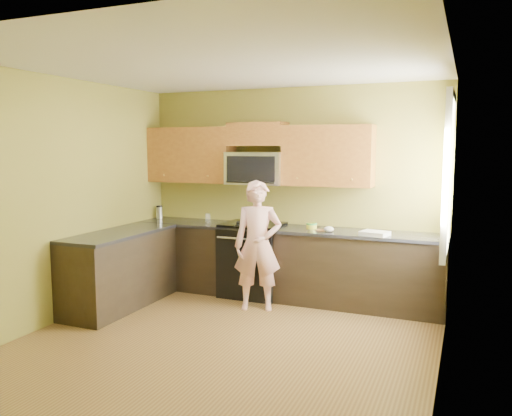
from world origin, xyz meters
The scene contains 25 objects.
floor centered at (0.00, 0.00, 0.00)m, with size 4.00×4.00×0.00m, color olive.
ceiling centered at (0.00, 0.00, 2.70)m, with size 4.00×4.00×0.00m, color white.
wall_back centered at (0.00, 2.00, 1.35)m, with size 4.00×4.00×0.00m, color olive.
wall_front centered at (0.00, -2.00, 1.35)m, with size 4.00×4.00×0.00m, color olive.
wall_left centered at (-2.00, 0.00, 1.35)m, with size 4.00×4.00×0.00m, color olive.
wall_right centered at (2.00, 0.00, 1.35)m, with size 4.00×4.00×0.00m, color olive.
cabinet_back_run centered at (0.00, 1.70, 0.44)m, with size 4.00×0.60×0.88m, color black.
cabinet_left_run centered at (-1.70, 0.60, 0.44)m, with size 0.60×1.60×0.88m, color black.
countertop_back centered at (0.00, 1.69, 0.90)m, with size 4.00×0.62×0.04m, color black.
countertop_left centered at (-1.69, 0.60, 0.90)m, with size 0.62×1.60×0.04m, color black.
stove centered at (-0.40, 1.68, 0.47)m, with size 0.76×0.65×0.95m, color black, non-canonical shape.
microwave centered at (-0.40, 1.80, 1.45)m, with size 0.76×0.40×0.42m, color silver, non-canonical shape.
upper_cab_left centered at (-1.39, 1.83, 1.45)m, with size 1.22×0.33×0.75m, color #935D22, non-canonical shape.
upper_cab_right centered at (0.54, 1.83, 1.45)m, with size 1.12×0.33×0.75m, color #935D22, non-canonical shape.
upper_cab_over_mw centered at (-0.40, 1.83, 2.10)m, with size 0.76×0.33×0.30m, color #935D22.
window centered at (1.98, 1.20, 1.65)m, with size 0.06×1.06×1.66m, color white, non-canonical shape.
woman centered at (-0.12, 1.15, 0.77)m, with size 0.56×0.37×1.54m, color #FF877F.
frying_pan centered at (-0.38, 1.42, 0.95)m, with size 0.26×0.45×0.06m, color black, non-canonical shape.
butter_tub centered at (0.38, 1.71, 0.92)m, with size 0.13×0.13×0.10m, color #F9FF43, non-canonical shape.
toast_slice centered at (0.52, 1.61, 0.93)m, with size 0.11×0.11×0.01m, color #B27F47.
napkin_a centered at (-0.29, 1.62, 0.95)m, with size 0.11×0.12×0.06m, color silver.
napkin_b centered at (0.64, 1.56, 0.95)m, with size 0.12×0.13×0.07m, color silver.
dish_towel centered at (1.19, 1.52, 0.95)m, with size 0.30×0.24×0.05m, color white.
travel_mug centered at (-1.90, 1.79, 0.92)m, with size 0.09×0.09×0.18m, color silver, non-canonical shape.
glass_a centered at (-1.07, 1.70, 0.98)m, with size 0.07×0.07×0.12m, color silver.
Camera 1 is at (2.17, -4.41, 1.93)m, focal length 36.12 mm.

